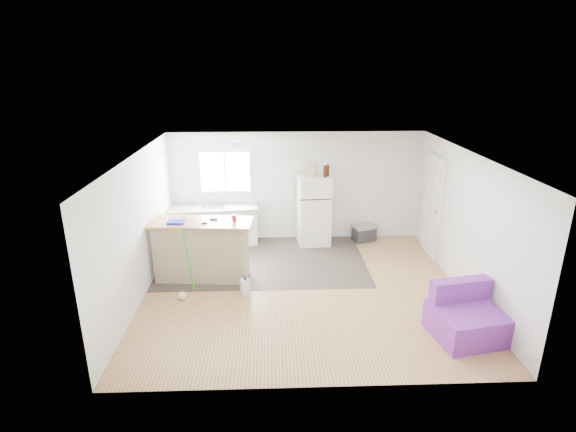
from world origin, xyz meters
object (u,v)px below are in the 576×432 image
at_px(cleaner_jug, 245,287).
at_px(cardboard_box, 311,170).
at_px(mop, 184,286).
at_px(kitchen_cabinets, 214,225).
at_px(peninsula, 202,250).
at_px(bottle_left, 325,171).
at_px(red_cup, 234,218).
at_px(refrigerator, 314,210).
at_px(cooler, 364,233).
at_px(blue_tray, 176,222).
at_px(bottle_right, 328,170).
at_px(purple_seat, 465,318).

relative_size(cleaner_jug, cardboard_box, 1.17).
bearing_deg(mop, kitchen_cabinets, 93.45).
xyz_separation_m(peninsula, bottle_left, (2.39, 1.49, 1.08)).
distance_m(cleaner_jug, cardboard_box, 2.99).
bearing_deg(kitchen_cabinets, mop, -101.22).
relative_size(mop, red_cup, 10.96).
xyz_separation_m(refrigerator, cleaner_jug, (-1.38, -2.31, -0.61)).
distance_m(refrigerator, cleaner_jug, 2.75).
height_order(cleaner_jug, mop, mop).
relative_size(cooler, red_cup, 4.69).
height_order(mop, cardboard_box, cardboard_box).
distance_m(blue_tray, cardboard_box, 3.02).
xyz_separation_m(refrigerator, bottle_right, (0.27, -0.03, 0.88)).
bearing_deg(kitchen_cabinets, red_cup, -76.12).
bearing_deg(red_cup, purple_seat, -30.18).
distance_m(mop, bottle_right, 3.84).
height_order(red_cup, cardboard_box, cardboard_box).
xyz_separation_m(red_cup, bottle_right, (1.86, 1.58, 0.48)).
height_order(mop, red_cup, mop).
relative_size(refrigerator, cleaner_jug, 4.34).
bearing_deg(cleaner_jug, cooler, 20.96).
relative_size(kitchen_cabinets, cardboard_box, 6.44).
relative_size(purple_seat, red_cup, 8.82).
relative_size(cooler, purple_seat, 0.53).
distance_m(peninsula, red_cup, 0.86).
bearing_deg(red_cup, mop, -136.35).
height_order(refrigerator, blue_tray, refrigerator).
relative_size(kitchen_cabinets, bottle_right, 7.73).
bearing_deg(cardboard_box, bottle_right, 6.82).
distance_m(kitchen_cabinets, refrigerator, 2.19).
distance_m(kitchen_cabinets, cardboard_box, 2.42).
height_order(cardboard_box, bottle_left, cardboard_box).
distance_m(mop, blue_tray, 1.16).
bearing_deg(peninsula, cardboard_box, 40.72).
bearing_deg(refrigerator, bottle_left, -34.86).
height_order(cleaner_jug, bottle_right, bottle_right).
xyz_separation_m(kitchen_cabinets, cardboard_box, (2.07, -0.11, 1.24)).
xyz_separation_m(peninsula, red_cup, (0.61, 0.00, 0.61)).
bearing_deg(blue_tray, mop, -74.88).
xyz_separation_m(refrigerator, cooler, (1.15, 0.07, -0.57)).
relative_size(kitchen_cabinets, blue_tray, 6.44).
distance_m(cleaner_jug, bottle_left, 3.09).
bearing_deg(bottle_right, purple_seat, -65.88).
height_order(peninsula, cleaner_jug, peninsula).
height_order(blue_tray, bottle_right, bottle_right).
height_order(mop, bottle_right, bottle_right).
bearing_deg(bottle_left, cooler, 11.27).
xyz_separation_m(kitchen_cabinets, red_cup, (0.58, -1.64, 0.73)).
distance_m(cooler, bottle_left, 1.74).
xyz_separation_m(mop, red_cup, (0.82, 0.78, 0.93)).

